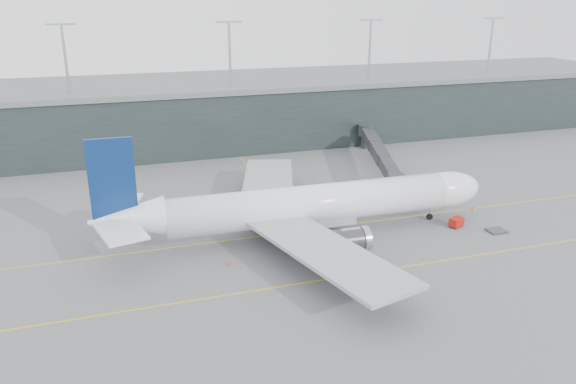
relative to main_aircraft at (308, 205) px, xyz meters
name	(u,v)px	position (x,y,z in m)	size (l,w,h in m)	color
ground	(268,225)	(-4.64, 5.64, -4.83)	(320.00, 320.00, 0.00)	#56565B
taxiline_a	(276,234)	(-4.64, 1.64, -4.82)	(160.00, 0.25, 0.02)	gold
taxiline_b	(312,282)	(-4.64, -14.36, -4.82)	(160.00, 0.25, 0.02)	gold
taxiline_lead_main	(265,184)	(0.36, 25.64, -4.82)	(0.25, 60.00, 0.02)	gold
terminal	(203,111)	(-4.64, 63.64, 2.79)	(240.00, 36.00, 29.00)	black
main_aircraft	(308,205)	(0.00, 0.00, 0.00)	(61.22, 57.66, 17.20)	white
jet_bridge	(369,151)	(23.21, 27.14, -0.51)	(14.10, 43.23, 5.77)	#2A292E
gse_cart	(456,222)	(23.47, -4.51, -3.97)	(2.64, 2.21, 1.54)	#AB150C
baggage_dolly	(497,231)	(28.39, -8.09, -4.66)	(2.80, 2.24, 0.28)	#36353A
uld_a	(231,204)	(-8.76, 14.53, -3.92)	(2.16, 1.87, 1.72)	#37363B
uld_b	(232,200)	(-8.28, 16.25, -3.86)	(2.51, 2.30, 1.84)	#37363B
uld_c	(249,199)	(-5.23, 16.02, -3.93)	(2.30, 2.10, 1.70)	#37363B
cone_nose	(473,208)	(30.56, 1.09, -4.43)	(0.50, 0.50, 0.80)	orange
cone_wing_stbd	(362,263)	(3.59, -12.01, -4.51)	(0.39, 0.39, 0.63)	orange
cone_wing_port	(285,195)	(2.09, 17.66, -4.52)	(0.39, 0.39, 0.62)	orange
cone_tail	(229,263)	(-13.76, -6.50, -4.47)	(0.44, 0.44, 0.71)	red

